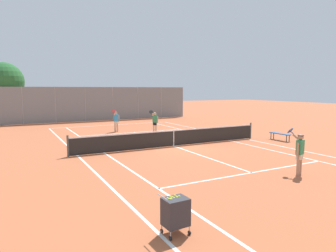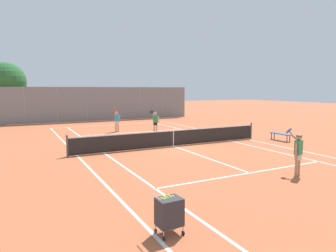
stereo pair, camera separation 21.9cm
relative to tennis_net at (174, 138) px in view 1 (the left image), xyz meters
name	(u,v)px [view 1 (the left image)]	position (x,y,z in m)	size (l,w,h in m)	color
ground_plane	(174,146)	(0.00, 0.00, -0.51)	(120.00, 120.00, 0.00)	#B25B38
court_line_markings	(174,146)	(0.00, 0.00, -0.51)	(11.10, 23.90, 0.01)	silver
tennis_net	(174,138)	(0.00, 0.00, 0.00)	(12.00, 0.10, 1.07)	#474C47
ball_cart	(175,212)	(-5.17, -9.41, 0.02)	(0.65, 0.52, 0.96)	#2D2D33
player_near_side	(300,151)	(1.40, -7.47, 0.42)	(0.51, 0.85, 1.77)	tan
player_far_left	(116,120)	(-1.08, 7.33, 0.42)	(0.74, 0.72, 1.77)	#D8A884
player_far_right	(155,121)	(1.26, 5.23, 0.42)	(0.87, 0.66, 1.77)	beige
loose_tennis_ball_0	(104,145)	(-3.55, 2.23, -0.48)	(0.07, 0.07, 0.07)	#D1DB33
loose_tennis_ball_1	(104,144)	(-3.45, 2.50, -0.48)	(0.07, 0.07, 0.07)	#D1DB33
courtside_bench	(280,134)	(7.12, -1.48, -0.10)	(0.36, 1.50, 0.47)	#33598C
back_fence	(99,104)	(0.00, 16.19, 1.28)	(20.51, 0.08, 3.57)	gray
tree_behind_left	(3,82)	(-8.81, 18.16, 3.47)	(3.67, 3.67, 5.92)	brown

